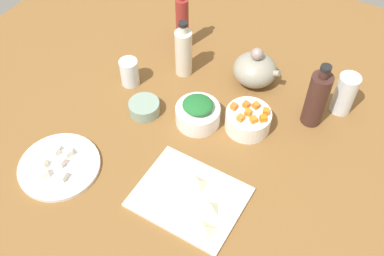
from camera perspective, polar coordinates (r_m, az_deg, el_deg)
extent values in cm
cube|color=brown|center=(138.58, 0.00, -1.72)|extent=(190.00, 190.00, 3.00)
cube|color=silver|center=(125.14, -0.33, -8.68)|extent=(29.06, 23.20, 1.00)
cylinder|color=white|center=(136.05, -16.34, -4.63)|extent=(23.49, 23.49, 1.20)
cylinder|color=white|center=(139.46, 0.73, 1.67)|extent=(13.73, 13.73, 6.13)
cylinder|color=white|center=(138.89, 7.04, 0.99)|extent=(13.90, 13.90, 6.43)
cylinder|color=gray|center=(143.60, -6.02, 2.58)|extent=(9.74, 9.74, 4.16)
ellipsoid|color=gray|center=(151.87, 7.90, 7.27)|extent=(14.52, 14.18, 10.32)
sphere|color=gray|center=(147.37, 8.18, 9.19)|extent=(4.07, 4.07, 4.07)
cylinder|color=gray|center=(149.60, 10.10, 6.77)|extent=(5.38, 2.00, 3.93)
cylinder|color=maroon|center=(161.07, -1.23, 12.92)|extent=(4.45, 4.45, 19.86)
cylinder|color=#42251F|center=(140.17, 15.37, 3.46)|extent=(6.38, 6.38, 18.65)
cylinder|color=#42251F|center=(132.86, 16.32, 6.61)|extent=(2.87, 2.87, 2.79)
cylinder|color=black|center=(131.55, 16.51, 7.24)|extent=(3.19, 3.19, 1.20)
cylinder|color=silver|center=(151.71, -1.07, 9.41)|extent=(5.73, 5.73, 16.82)
cylinder|color=silver|center=(145.50, -1.12, 12.32)|extent=(2.58, 2.58, 2.70)
cylinder|color=black|center=(144.31, -1.14, 12.93)|extent=(2.86, 2.86, 1.20)
cylinder|color=white|center=(151.64, -7.87, 6.96)|extent=(6.12, 6.12, 9.43)
cylinder|color=white|center=(147.76, 18.67, 4.09)|extent=(6.55, 6.55, 14.02)
cube|color=orange|center=(137.45, 6.84, 2.92)|extent=(2.13, 2.13, 1.80)
cube|color=orange|center=(137.61, 8.06, 2.82)|extent=(2.37, 2.37, 1.80)
cube|color=orange|center=(134.49, 8.93, 1.21)|extent=(2.53, 2.53, 1.80)
cube|color=orange|center=(133.76, 7.74, 1.05)|extent=(2.53, 2.53, 1.80)
cube|color=orange|center=(136.58, 5.29, 2.72)|extent=(1.97, 1.97, 1.80)
cube|color=orange|center=(133.73, 6.12, 1.27)|extent=(2.07, 2.07, 1.80)
cube|color=orange|center=(135.41, 7.05, 1.95)|extent=(1.97, 1.97, 1.80)
cube|color=orange|center=(136.45, 9.27, 2.08)|extent=(2.32, 2.32, 1.80)
ellipsoid|color=#216B2F|center=(136.09, 0.75, 2.92)|extent=(10.96, 10.59, 2.93)
cube|color=silver|center=(137.61, -16.71, -2.70)|extent=(2.43, 2.43, 2.20)
cube|color=white|center=(135.82, -18.31, -4.30)|extent=(2.88, 2.88, 2.20)
cube|color=white|center=(136.12, -15.29, -2.99)|extent=(2.80, 2.80, 2.20)
cube|color=white|center=(131.57, -16.04, -5.92)|extent=(2.52, 2.52, 2.20)
cube|color=white|center=(134.56, -16.22, -4.19)|extent=(2.47, 2.47, 2.20)
cube|color=silver|center=(133.61, -18.05, -5.47)|extent=(3.05, 3.05, 2.20)
pyramid|color=beige|center=(125.74, 0.74, -6.81)|extent=(6.30, 6.30, 2.32)
pyramid|color=beige|center=(118.73, 1.62, -12.57)|extent=(7.29, 7.19, 2.23)
pyramid|color=beige|center=(121.72, 2.36, -9.85)|extent=(5.68, 5.43, 2.50)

